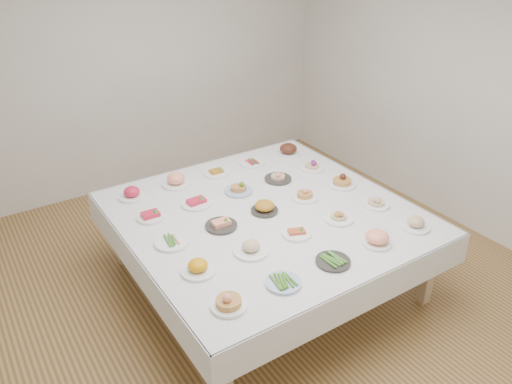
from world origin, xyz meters
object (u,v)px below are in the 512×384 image
dish_0 (228,298)px  dish_12 (265,205)px  display_table (265,218)px  dish_24 (288,149)px

dish_0 → dish_12: dish_0 is taller
display_table → dish_0: (-0.89, -0.89, 0.14)m
dish_12 → dish_24: 1.26m
dish_12 → dish_24: (0.90, 0.88, -0.01)m
display_table → dish_24: dish_24 is taller
display_table → dish_0: bearing=-135.2°
dish_12 → display_table: bearing=-41.9°
display_table → dish_24: (0.90, 0.88, 0.13)m
dish_12 → dish_24: size_ratio=1.03×
display_table → dish_12: size_ratio=9.56×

